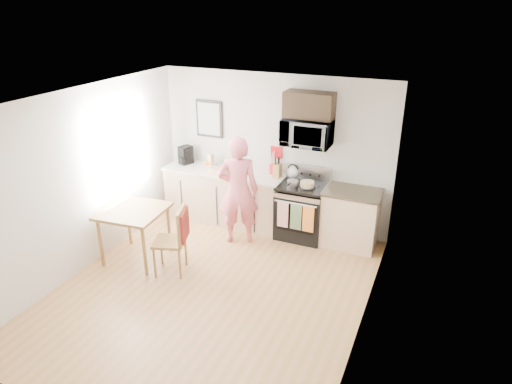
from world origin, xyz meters
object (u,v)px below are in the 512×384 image
at_px(person, 238,191).
at_px(range, 302,212).
at_px(microwave, 307,132).
at_px(chair, 178,232).
at_px(cake, 307,185).
at_px(dining_table, 134,216).

bearing_deg(person, range, -172.75).
height_order(range, microwave, microwave).
xyz_separation_m(microwave, chair, (-1.26, -1.84, -1.11)).
xyz_separation_m(range, cake, (0.09, -0.07, 0.53)).
distance_m(microwave, cake, 0.82).
height_order(dining_table, chair, chair).
bearing_deg(cake, range, 141.96).
height_order(range, chair, range).
relative_size(range, microwave, 1.53).
relative_size(person, chair, 1.75).
height_order(range, person, person).
distance_m(range, dining_table, 2.68).
bearing_deg(dining_table, person, 43.53).
bearing_deg(range, chair, -126.07).
relative_size(dining_table, chair, 0.86).
relative_size(person, cake, 6.57).
bearing_deg(range, microwave, 90.06).
height_order(dining_table, cake, cake).
xyz_separation_m(range, dining_table, (-2.06, -1.68, 0.29)).
bearing_deg(microwave, chair, -124.49).
bearing_deg(microwave, person, -143.17).
height_order(person, dining_table, person).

